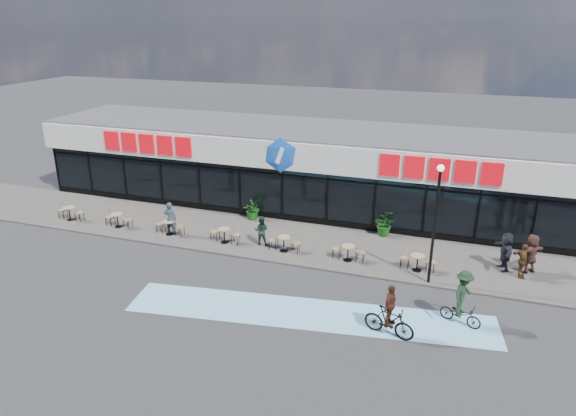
{
  "coord_description": "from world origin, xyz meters",
  "views": [
    {
      "loc": [
        8.63,
        -17.71,
        10.74
      ],
      "look_at": [
        1.5,
        3.5,
        2.2
      ],
      "focal_mm": 32.0,
      "sensor_mm": 36.0,
      "label": 1
    }
  ],
  "objects": [
    {
      "name": "ground",
      "position": [
        0.0,
        0.0,
        0.0
      ],
      "size": [
        120.0,
        120.0,
        0.0
      ],
      "primitive_type": "plane",
      "color": "#28282B",
      "rests_on": "ground"
    },
    {
      "name": "sidewalk",
      "position": [
        0.0,
        4.5,
        0.05
      ],
      "size": [
        44.0,
        5.0,
        0.1
      ],
      "primitive_type": "cube",
      "color": "#55514B",
      "rests_on": "ground"
    },
    {
      "name": "bike_lane",
      "position": [
        4.0,
        -1.5,
        0.01
      ],
      "size": [
        14.17,
        4.13,
        0.01
      ],
      "primitive_type": "cube",
      "rotation": [
        0.0,
        0.0,
        0.14
      ],
      "color": "#73B9D9",
      "rests_on": "ground"
    },
    {
      "name": "building",
      "position": [
        -0.0,
        9.93,
        2.34
      ],
      "size": [
        30.6,
        6.57,
        4.75
      ],
      "color": "black",
      "rests_on": "ground"
    },
    {
      "name": "lamp_post",
      "position": [
        8.16,
        2.3,
        3.16
      ],
      "size": [
        0.28,
        0.28,
        5.15
      ],
      "color": "black",
      "rests_on": "sidewalk"
    },
    {
      "name": "bistro_set_0",
      "position": [
        -11.01,
        3.28,
        0.56
      ],
      "size": [
        1.54,
        0.62,
        0.9
      ],
      "color": "tan",
      "rests_on": "sidewalk"
    },
    {
      "name": "bistro_set_1",
      "position": [
        -7.91,
        3.28,
        0.56
      ],
      "size": [
        1.54,
        0.62,
        0.9
      ],
      "color": "tan",
      "rests_on": "sidewalk"
    },
    {
      "name": "bistro_set_2",
      "position": [
        -4.81,
        3.28,
        0.56
      ],
      "size": [
        1.54,
        0.62,
        0.9
      ],
      "color": "tan",
      "rests_on": "sidewalk"
    },
    {
      "name": "bistro_set_3",
      "position": [
        -1.71,
        3.28,
        0.56
      ],
      "size": [
        1.54,
        0.62,
        0.9
      ],
      "color": "tan",
      "rests_on": "sidewalk"
    },
    {
      "name": "bistro_set_4",
      "position": [
        1.39,
        3.28,
        0.56
      ],
      "size": [
        1.54,
        0.62,
        0.9
      ],
      "color": "tan",
      "rests_on": "sidewalk"
    },
    {
      "name": "bistro_set_5",
      "position": [
        4.49,
        3.28,
        0.56
      ],
      "size": [
        1.54,
        0.62,
        0.9
      ],
      "color": "tan",
      "rests_on": "sidewalk"
    },
    {
      "name": "bistro_set_6",
      "position": [
        7.59,
        3.28,
        0.56
      ],
      "size": [
        1.54,
        0.62,
        0.9
      ],
      "color": "tan",
      "rests_on": "sidewalk"
    },
    {
      "name": "potted_plant_left",
      "position": [
        -1.61,
        6.51,
        0.64
      ],
      "size": [
        0.93,
        1.04,
        1.07
      ],
      "primitive_type": "imported",
      "rotation": [
        0.0,
        0.0,
        1.67
      ],
      "color": "#184915",
      "rests_on": "sidewalk"
    },
    {
      "name": "potted_plant_mid",
      "position": [
        -1.55,
        6.72,
        0.64
      ],
      "size": [
        0.62,
        0.7,
        1.08
      ],
      "primitive_type": "imported",
      "rotation": [
        0.0,
        0.0,
        4.44
      ],
      "color": "#144617",
      "rests_on": "sidewalk"
    },
    {
      "name": "potted_plant_right",
      "position": [
        5.55,
        6.6,
        0.7
      ],
      "size": [
        1.4,
        1.43,
        1.21
      ],
      "primitive_type": "imported",
      "rotation": [
        0.0,
        0.0,
        2.21
      ],
      "color": "#174714",
      "rests_on": "sidewalk"
    },
    {
      "name": "patron_left",
      "position": [
        -4.77,
        3.31,
        0.96
      ],
      "size": [
        0.66,
        0.47,
        1.71
      ],
      "primitive_type": "imported",
      "rotation": [
        0.0,
        0.0,
        3.24
      ],
      "color": "#2B3A44",
      "rests_on": "sidewalk"
    },
    {
      "name": "patron_right",
      "position": [
        0.1,
        3.58,
        0.83
      ],
      "size": [
        0.79,
        0.66,
        1.47
      ],
      "primitive_type": "imported",
      "rotation": [
        0.0,
        0.0,
        3.3
      ],
      "color": "black",
      "rests_on": "sidewalk"
    },
    {
      "name": "pedestrian_a",
      "position": [
        11.19,
        4.55,
        0.97
      ],
      "size": [
        0.94,
        1.7,
        1.75
      ],
      "primitive_type": "imported",
      "rotation": [
        0.0,
        0.0,
        -1.29
      ],
      "color": "black",
      "rests_on": "sidewalk"
    },
    {
      "name": "pedestrian_b",
      "position": [
        11.86,
        3.98,
        0.88
      ],
      "size": [
        0.39,
        0.92,
        1.56
      ],
      "primitive_type": "imported",
      "rotation": [
        0.0,
        0.0,
        1.56
      ],
      "color": "#462C19",
      "rests_on": "sidewalk"
    },
    {
      "name": "pedestrian_c",
      "position": [
        12.22,
        4.61,
        1.0
      ],
      "size": [
        1.6,
        1.49,
        1.79
      ],
      "primitive_type": "imported",
      "rotation": [
        0.0,
        0.0,
        3.86
      ],
      "color": "#503029",
      "rests_on": "sidewalk"
    },
    {
      "name": "cyclist_a",
      "position": [
        7.08,
        -1.95,
        0.78
      ],
      "size": [
        1.93,
        0.98,
        2.02
      ],
      "color": "black",
      "rests_on": "ground"
    },
    {
      "name": "cyclist_b",
      "position": [
        9.47,
        -0.38,
        0.98
      ],
      "size": [
        1.64,
        1.26,
        2.16
      ],
      "color": "black",
      "rests_on": "ground"
    }
  ]
}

